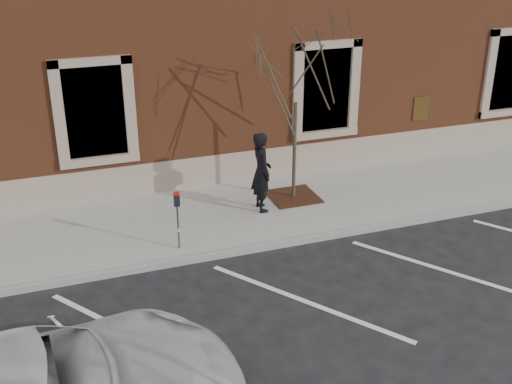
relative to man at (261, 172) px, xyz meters
name	(u,v)px	position (x,y,z in m)	size (l,w,h in m)	color
ground	(265,249)	(-0.50, -1.63, -1.12)	(120.00, 120.00, 0.00)	#28282B
sidewalk_near	(240,213)	(-0.50, 0.12, -1.04)	(40.00, 3.50, 0.15)	#B5B4AA
curb_near	(266,247)	(-0.50, -1.68, -1.04)	(40.00, 0.12, 0.15)	#9E9E99
parking_stripes	(306,302)	(-0.50, -3.83, -1.12)	(28.00, 4.40, 0.01)	silver
building_civic	(175,11)	(-0.50, 6.12, 2.88)	(40.00, 8.62, 8.00)	brown
man	(261,172)	(0.00, 0.00, 0.00)	(0.71, 0.46, 1.94)	black
parking_meter	(177,210)	(-2.32, -1.23, -0.06)	(0.12, 0.09, 1.31)	#595B60
tree_grate	(293,196)	(1.00, 0.39, -0.95)	(1.18, 1.18, 0.03)	#481E17
sapling	(296,75)	(1.00, 0.39, 2.14)	(2.67, 2.67, 4.45)	#4A402D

